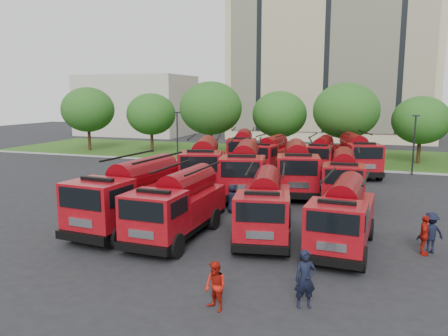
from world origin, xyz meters
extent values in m
plane|color=black|center=(0.00, 0.00, 0.00)|extent=(140.00, 140.00, 0.00)
cube|color=#254712|center=(0.00, 26.00, 0.06)|extent=(70.00, 16.00, 0.12)
cube|color=gray|center=(0.00, 17.90, 0.07)|extent=(70.00, 0.30, 0.14)
cube|color=#C4B292|center=(2.00, 48.00, 12.50)|extent=(30.00, 14.00, 25.00)
cube|color=black|center=(2.00, 40.90, 12.50)|extent=(28.00, 0.15, 22.00)
cube|color=#A9A295|center=(-30.00, 44.00, 5.00)|extent=(18.00, 12.00, 10.00)
cylinder|color=#382314|center=(-24.00, 22.00, 1.31)|extent=(0.36, 0.36, 2.62)
ellipsoid|color=#184814|center=(-24.00, 22.00, 5.03)|extent=(6.30, 6.30, 5.36)
cylinder|color=#382314|center=(-16.00, 23.00, 1.19)|extent=(0.36, 0.36, 2.38)
ellipsoid|color=#184814|center=(-16.00, 23.00, 4.56)|extent=(5.71, 5.71, 4.86)
cylinder|color=#382314|center=(-8.00, 21.50, 1.40)|extent=(0.36, 0.36, 2.80)
ellipsoid|color=#184814|center=(-8.00, 21.50, 5.36)|extent=(6.72, 6.72, 5.71)
cylinder|color=#382314|center=(-1.00, 24.00, 1.22)|extent=(0.36, 0.36, 2.45)
ellipsoid|color=#184814|center=(-1.00, 24.00, 4.69)|extent=(5.88, 5.88, 5.00)
cylinder|color=#382314|center=(6.00, 22.50, 1.36)|extent=(0.36, 0.36, 2.73)
ellipsoid|color=#184814|center=(6.00, 22.50, 5.23)|extent=(6.55, 6.55, 5.57)
cylinder|color=#382314|center=(13.00, 23.50, 1.14)|extent=(0.36, 0.36, 2.27)
ellipsoid|color=#184814|center=(13.00, 23.50, 4.36)|extent=(5.46, 5.46, 4.64)
cylinder|color=black|center=(-10.00, 17.20, 2.50)|extent=(0.14, 0.14, 5.00)
cube|color=black|center=(-10.00, 17.20, 5.05)|extent=(0.60, 0.25, 0.12)
cylinder|color=black|center=(12.00, 17.20, 2.50)|extent=(0.14, 0.14, 5.00)
cube|color=black|center=(12.00, 17.20, 5.05)|extent=(0.60, 0.25, 0.12)
cube|color=black|center=(-2.81, -3.82, 0.69)|extent=(3.07, 7.65, 0.32)
cube|color=black|center=(-3.13, -7.59, 0.64)|extent=(2.68, 0.49, 0.37)
cube|color=maroon|center=(-3.03, -6.37, 1.90)|extent=(2.80, 2.56, 2.08)
cube|color=black|center=(-3.13, -7.56, 2.38)|extent=(2.24, 0.24, 0.91)
cube|color=maroon|center=(-2.71, -2.65, 1.55)|extent=(3.02, 5.11, 1.39)
cylinder|color=#580207|center=(-2.71, -2.65, 2.68)|extent=(1.97, 4.60, 1.60)
cylinder|color=black|center=(-4.27, -6.48, 0.59)|extent=(0.47, 1.20, 1.17)
cylinder|color=black|center=(-1.82, -6.69, 0.59)|extent=(0.47, 1.20, 1.17)
cylinder|color=black|center=(-3.88, -1.80, 0.59)|extent=(0.47, 1.20, 1.17)
cylinder|color=black|center=(-1.43, -2.00, 0.59)|extent=(0.47, 1.20, 1.17)
cube|color=black|center=(0.04, -4.39, 0.63)|extent=(2.39, 6.85, 0.29)
cube|color=black|center=(-0.04, -7.83, 0.58)|extent=(2.43, 0.30, 0.34)
cube|color=maroon|center=(-0.01, -6.72, 1.72)|extent=(2.43, 2.19, 1.89)
cube|color=black|center=(-0.04, -7.81, 2.16)|extent=(2.04, 0.10, 0.83)
cube|color=maroon|center=(0.07, -3.32, 1.41)|extent=(2.48, 4.52, 1.26)
cylinder|color=#580207|center=(0.07, -3.32, 2.44)|extent=(1.55, 4.11, 1.46)
cylinder|color=black|center=(-1.13, -6.89, 0.53)|extent=(0.36, 1.08, 1.07)
cylinder|color=black|center=(1.10, -6.94, 0.53)|extent=(0.36, 1.08, 1.07)
cylinder|color=black|center=(-1.03, -2.61, 0.53)|extent=(0.36, 1.08, 1.07)
cylinder|color=black|center=(1.20, -2.66, 0.53)|extent=(0.36, 1.08, 1.07)
cube|color=black|center=(3.94, -2.99, 0.61)|extent=(3.30, 6.86, 0.28)
cube|color=black|center=(4.53, -6.28, 0.56)|extent=(2.36, 0.65, 0.33)
cube|color=maroon|center=(4.34, -5.22, 1.67)|extent=(2.64, 2.45, 1.83)
cube|color=black|center=(4.52, -6.25, 2.09)|extent=(1.95, 0.40, 0.80)
cube|color=maroon|center=(3.75, -1.98, 1.36)|extent=(3.04, 4.67, 1.22)
cylinder|color=#580207|center=(3.75, -1.98, 2.36)|extent=(2.09, 4.14, 1.41)
cylinder|color=black|center=(3.31, -5.59, 0.52)|extent=(0.51, 1.08, 1.03)
cylinder|color=black|center=(5.43, -5.21, 0.52)|extent=(0.51, 1.08, 1.03)
cylinder|color=black|center=(2.57, -1.52, 0.52)|extent=(0.51, 1.08, 1.03)
cylinder|color=black|center=(4.70, -1.14, 0.52)|extent=(0.51, 1.08, 1.03)
cube|color=black|center=(7.58, -3.43, 0.60)|extent=(2.50, 6.61, 0.28)
cube|color=black|center=(7.40, -6.71, 0.56)|extent=(2.33, 0.36, 0.32)
cube|color=maroon|center=(7.46, -5.65, 1.65)|extent=(2.39, 2.17, 1.81)
cube|color=black|center=(7.40, -6.69, 2.06)|extent=(1.95, 0.16, 0.79)
cube|color=maroon|center=(7.64, -2.41, 1.35)|extent=(2.51, 4.39, 1.21)
cylinder|color=#580207|center=(7.64, -2.41, 2.33)|extent=(1.61, 3.97, 1.39)
cylinder|color=black|center=(6.38, -5.77, 0.51)|extent=(0.38, 1.04, 1.02)
cylinder|color=black|center=(8.51, -5.90, 0.51)|extent=(0.38, 1.04, 1.02)
cylinder|color=black|center=(6.61, -1.70, 0.51)|extent=(0.38, 1.04, 1.02)
cylinder|color=black|center=(8.74, -1.82, 0.51)|extent=(0.38, 1.04, 1.02)
cube|color=black|center=(-2.75, 6.12, 0.72)|extent=(4.66, 8.19, 0.33)
cube|color=black|center=(-1.63, 2.33, 0.67)|extent=(2.74, 1.05, 0.39)
cube|color=maroon|center=(-1.99, 3.56, 1.97)|extent=(3.31, 3.12, 2.17)
cube|color=black|center=(-1.64, 2.36, 2.47)|extent=(2.25, 0.72, 0.94)
cube|color=maroon|center=(-3.10, 7.29, 1.61)|extent=(4.06, 5.68, 1.45)
cylinder|color=#580207|center=(-3.10, 7.29, 2.79)|extent=(2.92, 4.95, 1.67)
cylinder|color=black|center=(-3.15, 2.98, 0.61)|extent=(0.72, 1.28, 1.22)
cylinder|color=black|center=(-0.70, 3.71, 0.61)|extent=(0.72, 1.28, 1.22)
cylinder|color=black|center=(-4.54, 7.67, 0.61)|extent=(0.72, 1.28, 1.22)
cylinder|color=black|center=(-2.09, 8.40, 0.61)|extent=(0.72, 1.28, 1.22)
cube|color=black|center=(0.54, 5.21, 0.71)|extent=(4.07, 7.98, 0.33)
cube|color=black|center=(1.36, 1.43, 0.65)|extent=(2.72, 0.85, 0.38)
cube|color=maroon|center=(1.10, 2.66, 1.93)|extent=(3.12, 2.91, 2.12)
cube|color=black|center=(1.36, 1.47, 2.42)|extent=(2.25, 0.54, 0.93)
cube|color=maroon|center=(0.29, 6.38, 1.58)|extent=(3.67, 5.46, 1.42)
cylinder|color=#580207|center=(0.29, 6.38, 2.74)|extent=(2.57, 4.82, 1.63)
cylinder|color=black|center=(-0.08, 2.18, 0.60)|extent=(0.63, 1.25, 1.20)
cylinder|color=black|center=(2.37, 2.71, 0.60)|extent=(0.63, 1.25, 1.20)
cylinder|color=black|center=(-1.10, 6.86, 0.60)|extent=(0.63, 1.25, 1.20)
cylinder|color=black|center=(1.35, 7.39, 0.60)|extent=(0.63, 1.25, 1.20)
cube|color=black|center=(3.76, 7.13, 0.70)|extent=(3.87, 7.85, 0.32)
cube|color=black|center=(4.50, 3.39, 0.64)|extent=(2.68, 0.78, 0.38)
cube|color=maroon|center=(4.26, 4.60, 1.91)|extent=(3.04, 2.82, 2.09)
cube|color=black|center=(4.49, 3.42, 2.39)|extent=(2.22, 0.49, 0.91)
cube|color=maroon|center=(3.54, 8.29, 1.56)|extent=(3.53, 5.35, 1.40)
cylinder|color=#580207|center=(3.54, 8.29, 2.70)|extent=(2.45, 4.73, 1.61)
cylinder|color=black|center=(3.09, 4.15, 0.59)|extent=(0.60, 1.23, 1.18)
cylinder|color=black|center=(5.51, 4.63, 0.59)|extent=(0.60, 1.23, 1.18)
cylinder|color=black|center=(2.18, 8.79, 0.59)|extent=(0.60, 1.23, 1.18)
cylinder|color=black|center=(4.60, 9.26, 0.59)|extent=(0.60, 1.23, 1.18)
cube|color=black|center=(7.00, 5.67, 0.64)|extent=(2.71, 7.02, 0.30)
cube|color=black|center=(7.22, 2.18, 0.59)|extent=(2.47, 0.41, 0.34)
cube|color=maroon|center=(7.15, 3.31, 1.75)|extent=(2.55, 2.32, 1.92)
cube|color=black|center=(7.22, 2.21, 2.19)|extent=(2.07, 0.18, 0.84)
cube|color=maroon|center=(6.93, 6.75, 1.43)|extent=(2.70, 4.67, 1.28)
cylinder|color=#580207|center=(6.93, 6.75, 2.47)|extent=(1.74, 4.22, 1.48)
cylinder|color=black|center=(6.03, 3.04, 0.54)|extent=(0.41, 1.10, 1.08)
cylinder|color=black|center=(8.29, 3.19, 0.54)|extent=(0.41, 1.10, 1.08)
cylinder|color=black|center=(5.75, 7.36, 0.54)|extent=(0.41, 1.10, 1.08)
cylinder|color=black|center=(8.01, 7.51, 0.54)|extent=(0.41, 1.10, 1.08)
cube|color=black|center=(-2.98, 16.80, 0.68)|extent=(4.08, 7.70, 0.31)
cube|color=black|center=(-2.10, 13.19, 0.63)|extent=(2.61, 0.88, 0.37)
cube|color=maroon|center=(-2.39, 14.36, 1.86)|extent=(3.04, 2.85, 2.04)
cube|color=black|center=(-2.11, 13.22, 2.33)|extent=(2.15, 0.57, 0.89)
cube|color=maroon|center=(-3.26, 17.92, 1.52)|extent=(3.64, 5.29, 1.36)
cylinder|color=#580207|center=(-3.26, 17.92, 2.63)|extent=(2.57, 4.65, 1.57)
cylinder|color=black|center=(-3.51, 13.87, 0.58)|extent=(0.63, 1.21, 1.15)
cylinder|color=black|center=(-1.17, 14.44, 0.58)|extent=(0.63, 1.21, 1.15)
cylinder|color=black|center=(-4.60, 18.35, 0.58)|extent=(0.63, 1.21, 1.15)
cylinder|color=black|center=(-2.26, 18.92, 0.58)|extent=(0.63, 1.21, 1.15)
cube|color=black|center=(0.11, 14.58, 0.63)|extent=(2.90, 6.97, 0.29)
cube|color=black|center=(-0.23, 11.16, 0.58)|extent=(2.43, 0.48, 0.34)
cube|color=maroon|center=(-0.12, 12.27, 1.72)|extent=(2.57, 2.36, 1.89)
cube|color=black|center=(-0.23, 11.19, 2.15)|extent=(2.03, 0.25, 0.82)
cube|color=maroon|center=(0.22, 15.64, 1.40)|extent=(2.81, 4.67, 1.26)
cylinder|color=#580207|center=(0.22, 15.64, 2.43)|extent=(1.85, 4.19, 1.45)
cylinder|color=black|center=(-1.25, 12.19, 0.53)|extent=(0.44, 1.09, 1.07)
cylinder|color=black|center=(0.97, 11.96, 0.53)|extent=(0.44, 1.09, 1.07)
cylinder|color=black|center=(-0.82, 16.43, 0.53)|extent=(0.44, 1.09, 1.07)
cylinder|color=black|center=(1.40, 16.20, 0.53)|extent=(0.44, 1.09, 1.07)
cube|color=black|center=(4.49, 15.69, 0.62)|extent=(2.31, 6.76, 0.29)
cube|color=black|center=(4.44, 12.28, 0.58)|extent=(2.41, 0.28, 0.34)
cube|color=maroon|center=(4.46, 13.38, 1.71)|extent=(2.39, 2.15, 1.87)
cube|color=black|center=(4.44, 12.31, 2.14)|extent=(2.02, 0.08, 0.82)
cube|color=maroon|center=(4.50, 16.75, 1.39)|extent=(2.42, 4.45, 1.25)
cylinder|color=#580207|center=(4.50, 16.75, 2.41)|extent=(1.50, 4.06, 1.44)
cylinder|color=black|center=(3.35, 13.21, 0.53)|extent=(0.35, 1.06, 1.06)
cylinder|color=black|center=(5.56, 13.17, 0.53)|extent=(0.35, 1.06, 1.06)
cylinder|color=black|center=(3.41, 17.44, 0.53)|extent=(0.35, 1.06, 1.06)
cylinder|color=black|center=(5.62, 17.40, 0.53)|extent=(0.35, 1.06, 1.06)
cube|color=black|center=(7.40, 15.95, 0.68)|extent=(4.32, 7.74, 0.32)
cube|color=black|center=(8.41, 12.35, 0.63)|extent=(2.60, 0.96, 0.37)
cube|color=maroon|center=(8.08, 13.52, 1.87)|extent=(3.11, 2.92, 2.05)
cube|color=black|center=(8.40, 12.38, 2.34)|extent=(2.14, 0.65, 0.89)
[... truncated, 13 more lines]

